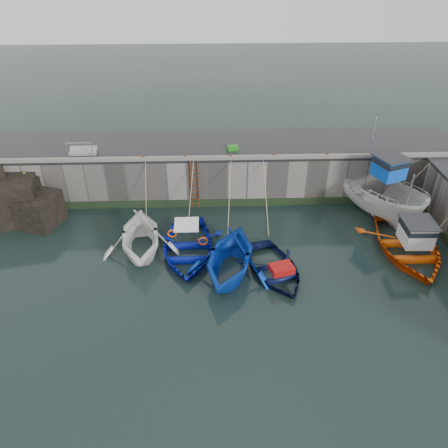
{
  "coord_description": "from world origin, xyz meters",
  "views": [
    {
      "loc": [
        -1.0,
        -13.64,
        14.28
      ],
      "look_at": [
        -0.33,
        6.11,
        1.2
      ],
      "focal_mm": 35.0,
      "sensor_mm": 36.0,
      "label": 1
    }
  ],
  "objects_px": {
    "boat_near_blue": "(187,252)",
    "bollard_a": "(143,157)",
    "boat_far_white": "(376,193)",
    "boat_far_orange": "(407,245)",
    "bollard_d": "(274,156)",
    "bollard_e": "(327,155)",
    "boat_near_white": "(142,250)",
    "fish_crate": "(233,148)",
    "bollard_b": "(185,157)",
    "boat_near_blacktrim": "(230,273)",
    "bollard_c": "(230,156)",
    "boat_near_navy": "(274,272)",
    "ladder": "(195,185)"
  },
  "relations": [
    {
      "from": "bollard_e",
      "to": "boat_far_orange",
      "type": "bearing_deg",
      "value": -56.63
    },
    {
      "from": "boat_near_blue",
      "to": "bollard_d",
      "type": "xyz_separation_m",
      "value": [
        5.14,
        5.02,
        3.3
      ]
    },
    {
      "from": "bollard_d",
      "to": "bollard_e",
      "type": "height_order",
      "value": "same"
    },
    {
      "from": "ladder",
      "to": "bollard_d",
      "type": "xyz_separation_m",
      "value": [
        4.8,
        0.34,
        1.71
      ]
    },
    {
      "from": "boat_near_navy",
      "to": "boat_far_white",
      "type": "bearing_deg",
      "value": 23.85
    },
    {
      "from": "bollard_a",
      "to": "bollard_e",
      "type": "relative_size",
      "value": 1.0
    },
    {
      "from": "boat_far_white",
      "to": "boat_far_orange",
      "type": "distance_m",
      "value": 4.31
    },
    {
      "from": "boat_near_blue",
      "to": "bollard_b",
      "type": "distance_m",
      "value": 6.01
    },
    {
      "from": "bollard_c",
      "to": "bollard_e",
      "type": "height_order",
      "value": "same"
    },
    {
      "from": "boat_near_navy",
      "to": "bollard_c",
      "type": "bearing_deg",
      "value": 89.79
    },
    {
      "from": "ladder",
      "to": "boat_near_blue",
      "type": "distance_m",
      "value": 4.96
    },
    {
      "from": "bollard_d",
      "to": "boat_near_white",
      "type": "bearing_deg",
      "value": -147.85
    },
    {
      "from": "boat_far_orange",
      "to": "bollard_d",
      "type": "height_order",
      "value": "boat_far_orange"
    },
    {
      "from": "boat_near_blacktrim",
      "to": "boat_near_navy",
      "type": "bearing_deg",
      "value": 15.7
    },
    {
      "from": "boat_near_white",
      "to": "bollard_e",
      "type": "distance_m",
      "value": 12.28
    },
    {
      "from": "boat_far_white",
      "to": "bollard_e",
      "type": "relative_size",
      "value": 29.25
    },
    {
      "from": "bollard_b",
      "to": "bollard_d",
      "type": "xyz_separation_m",
      "value": [
        5.3,
        0.0,
        0.0
      ]
    },
    {
      "from": "bollard_d",
      "to": "fish_crate",
      "type": "bearing_deg",
      "value": 153.15
    },
    {
      "from": "boat_near_blacktrim",
      "to": "bollard_a",
      "type": "relative_size",
      "value": 18.92
    },
    {
      "from": "boat_near_blue",
      "to": "bollard_e",
      "type": "xyz_separation_m",
      "value": [
        8.34,
        5.02,
        3.3
      ]
    },
    {
      "from": "fish_crate",
      "to": "bollard_d",
      "type": "bearing_deg",
      "value": -41.92
    },
    {
      "from": "bollard_a",
      "to": "bollard_c",
      "type": "relative_size",
      "value": 1.0
    },
    {
      "from": "boat_near_blacktrim",
      "to": "fish_crate",
      "type": "distance_m",
      "value": 8.76
    },
    {
      "from": "boat_far_white",
      "to": "bollard_e",
      "type": "distance_m",
      "value": 3.82
    },
    {
      "from": "boat_near_white",
      "to": "bollard_c",
      "type": "distance_m",
      "value": 7.68
    },
    {
      "from": "boat_far_white",
      "to": "boat_far_orange",
      "type": "xyz_separation_m",
      "value": [
        0.47,
        -4.21,
        -0.81
      ]
    },
    {
      "from": "boat_near_white",
      "to": "fish_crate",
      "type": "relative_size",
      "value": 7.87
    },
    {
      "from": "bollard_e",
      "to": "boat_far_white",
      "type": "bearing_deg",
      "value": -20.01
    },
    {
      "from": "boat_far_orange",
      "to": "bollard_c",
      "type": "height_order",
      "value": "boat_far_orange"
    },
    {
      "from": "boat_far_orange",
      "to": "bollard_b",
      "type": "bearing_deg",
      "value": 157.19
    },
    {
      "from": "boat_far_white",
      "to": "bollard_c",
      "type": "relative_size",
      "value": 29.25
    },
    {
      "from": "bollard_b",
      "to": "boat_far_white",
      "type": "bearing_deg",
      "value": -5.46
    },
    {
      "from": "boat_far_orange",
      "to": "boat_far_white",
      "type": "bearing_deg",
      "value": 97.49
    },
    {
      "from": "boat_near_white",
      "to": "bollard_d",
      "type": "distance_m",
      "value": 9.58
    },
    {
      "from": "boat_near_navy",
      "to": "boat_far_orange",
      "type": "height_order",
      "value": "boat_far_orange"
    },
    {
      "from": "boat_near_white",
      "to": "boat_near_blacktrim",
      "type": "xyz_separation_m",
      "value": [
        4.68,
        -2.09,
        0.0
      ]
    },
    {
      "from": "boat_near_white",
      "to": "boat_far_white",
      "type": "xyz_separation_m",
      "value": [
        13.84,
        3.69,
        1.24
      ]
    },
    {
      "from": "fish_crate",
      "to": "boat_near_blue",
      "type": "bearing_deg",
      "value": -128.6
    },
    {
      "from": "boat_near_blue",
      "to": "bollard_a",
      "type": "relative_size",
      "value": 20.33
    },
    {
      "from": "boat_far_white",
      "to": "bollard_b",
      "type": "bearing_deg",
      "value": 153.29
    },
    {
      "from": "bollard_e",
      "to": "boat_near_blacktrim",
      "type": "bearing_deg",
      "value": -131.74
    },
    {
      "from": "bollard_d",
      "to": "bollard_e",
      "type": "xyz_separation_m",
      "value": [
        3.2,
        0.0,
        0.0
      ]
    },
    {
      "from": "boat_far_orange",
      "to": "bollard_a",
      "type": "bearing_deg",
      "value": 160.95
    },
    {
      "from": "boat_near_navy",
      "to": "bollard_e",
      "type": "xyz_separation_m",
      "value": [
        3.87,
        6.85,
        3.3
      ]
    },
    {
      "from": "bollard_a",
      "to": "bollard_e",
      "type": "bearing_deg",
      "value": 0.0
    },
    {
      "from": "boat_near_blue",
      "to": "boat_far_white",
      "type": "relative_size",
      "value": 0.69
    },
    {
      "from": "ladder",
      "to": "boat_near_blue",
      "type": "xyz_separation_m",
      "value": [
        -0.34,
        -4.68,
        -1.59
      ]
    },
    {
      "from": "boat_near_blue",
      "to": "boat_near_navy",
      "type": "height_order",
      "value": "boat_near_blue"
    },
    {
      "from": "bollard_e",
      "to": "ladder",
      "type": "bearing_deg",
      "value": -177.6
    },
    {
      "from": "bollard_b",
      "to": "bollard_c",
      "type": "distance_m",
      "value": 2.7
    }
  ]
}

